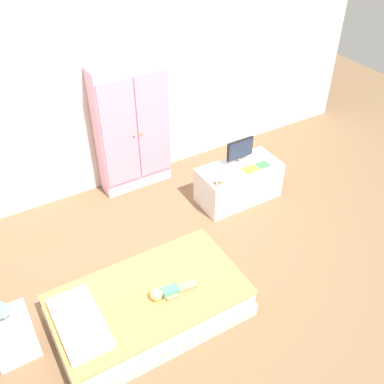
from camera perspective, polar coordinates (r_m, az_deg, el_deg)
name	(u,v)px	position (r m, az deg, el deg)	size (l,w,h in m)	color
ground_plane	(185,268)	(4.16, -0.95, -9.72)	(10.00, 10.00, 0.02)	brown
back_wall	(103,67)	(4.57, -11.34, 15.33)	(6.40, 0.05, 2.70)	silver
bed	(150,305)	(3.72, -5.40, -14.18)	(1.52, 0.86, 0.28)	silver
pillow	(79,323)	(3.50, -14.16, -15.85)	(0.32, 0.62, 0.05)	silver
doll	(165,292)	(3.56, -3.49, -12.65)	(0.39, 0.14, 0.10)	#4CA375
nightstand	(13,335)	(3.74, -21.91, -16.62)	(0.31, 0.31, 0.36)	silver
table_lamp	(0,307)	(3.48, -23.26, -13.27)	(0.13, 0.13, 0.24)	#B7B2AD
wardrobe	(132,128)	(4.75, -7.64, 8.07)	(0.77, 0.29, 1.42)	#EFADCC
tv_stand	(239,183)	(4.79, 5.95, 1.21)	(0.87, 0.43, 0.41)	silver
tv_monitor	(240,150)	(4.65, 6.14, 5.38)	(0.31, 0.10, 0.27)	#99999E
rocking_horse_toy	(219,178)	(4.39, 3.51, 1.75)	(0.11, 0.04, 0.13)	#8E6642
book_yellow	(250,169)	(4.64, 7.46, 2.92)	(0.15, 0.11, 0.01)	gold
book_green	(263,165)	(4.73, 9.06, 3.47)	(0.12, 0.11, 0.01)	#429E51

